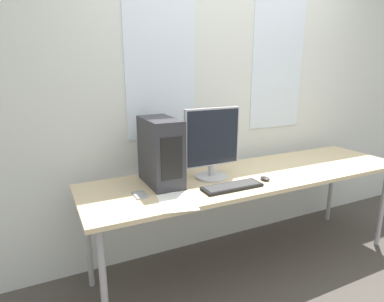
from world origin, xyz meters
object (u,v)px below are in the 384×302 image
(mouse, at_px, (265,178))
(keyboard, at_px, (232,187))
(monitor_main, at_px, (212,143))
(cell_phone, at_px, (140,195))
(pc_tower, at_px, (161,152))

(mouse, bearing_deg, keyboard, -174.64)
(mouse, bearing_deg, monitor_main, 145.58)
(monitor_main, height_order, mouse, monitor_main)
(keyboard, relative_size, cell_phone, 3.23)
(pc_tower, xyz_separation_m, keyboard, (0.38, -0.30, -0.21))
(pc_tower, relative_size, mouse, 5.49)
(keyboard, bearing_deg, mouse, 5.36)
(pc_tower, height_order, monitor_main, monitor_main)
(keyboard, xyz_separation_m, cell_phone, (-0.58, 0.14, -0.01))
(cell_phone, bearing_deg, mouse, -10.12)
(monitor_main, relative_size, mouse, 6.16)
(monitor_main, bearing_deg, pc_tower, 171.53)
(keyboard, height_order, mouse, mouse)
(pc_tower, bearing_deg, keyboard, -37.54)
(mouse, bearing_deg, cell_phone, 172.58)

